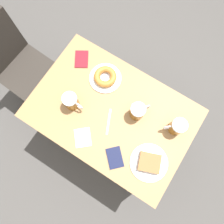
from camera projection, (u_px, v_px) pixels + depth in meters
ground_plane at (112, 131)px, 2.13m from camera, size 8.00×8.00×0.00m
table at (112, 115)px, 1.46m from camera, size 0.69×1.03×0.76m
chair at (14, 61)px, 1.71m from camera, size 0.42×0.42×0.91m
plate_with_cake at (149, 163)px, 1.30m from camera, size 0.23×0.23×0.05m
plate_with_donut at (105, 77)px, 1.42m from camera, size 0.21×0.21×0.05m
beer_mug_left at (71, 101)px, 1.34m from camera, size 0.09×0.13×0.12m
beer_mug_center at (138, 111)px, 1.33m from camera, size 0.12×0.10×0.12m
beer_mug_right at (177, 127)px, 1.30m from camera, size 0.10×0.12×0.12m
napkin_folded at (83, 138)px, 1.35m from camera, size 0.15×0.15×0.00m
fork at (109, 122)px, 1.37m from camera, size 0.16×0.08×0.00m
passport_near_edge at (115, 158)px, 1.32m from camera, size 0.15×0.15×0.01m
passport_far_edge at (82, 59)px, 1.47m from camera, size 0.15×0.14×0.01m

